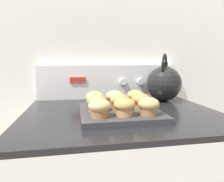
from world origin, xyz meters
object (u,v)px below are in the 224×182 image
Objects in this scene: muffin_r1_c1 at (120,102)px; muffin_r1_c2 at (141,101)px; tea_kettle at (164,83)px; muffin_r1_c0 at (97,103)px; muffin_pan at (120,113)px; muffin_r0_c2 at (149,106)px; muffin_r0_c0 at (99,108)px; muffin_r2_c1 at (115,98)px; muffin_r2_c0 at (95,98)px; muffin_r2_c2 at (135,97)px; muffin_r0_c1 at (124,107)px.

muffin_r1_c2 is (0.08, -0.00, 0.00)m from muffin_r1_c1.
tea_kettle reaches higher than muffin_r1_c1.
muffin_r1_c0 is at bearing 179.27° from muffin_r1_c2.
muffin_r0_c2 is (0.08, -0.09, 0.04)m from muffin_pan.
muffin_r0_c0 is at bearing -136.58° from muffin_r1_c1.
tea_kettle reaches higher than muffin_r2_c1.
muffin_r0_c0 is 0.19m from muffin_r2_c1.
muffin_r0_c0 and muffin_r0_c2 have the same top height.
muffin_r0_c0 and muffin_r1_c0 have the same top height.
muffin_pan is 0.13m from muffin_r0_c2.
muffin_r1_c0 is 1.00× the size of muffin_r1_c1.
muffin_r1_c0 is 0.08m from muffin_r2_c0.
muffin_r0_c0 is (-0.09, -0.08, 0.04)m from muffin_pan.
muffin_r1_c0 is at bearing -153.97° from muffin_r2_c2.
muffin_r1_c0 is 1.00× the size of muffin_r1_c2.
muffin_pan is 4.01× the size of muffin_r0_c0.
muffin_r0_c1 is at bearing 176.75° from muffin_r0_c2.
muffin_r0_c1 is 1.00× the size of muffin_r1_c0.
tea_kettle is (0.20, 0.32, 0.04)m from muffin_r0_c2.
muffin_r1_c2 is at bearing -0.73° from muffin_r1_c0.
muffin_r2_c1 is 0.09m from muffin_r2_c2.
muffin_r1_c0 is at bearing -147.44° from tea_kettle.
tea_kettle is at bearing 27.77° from muffin_r2_c1.
muffin_r1_c1 is at bearing -44.36° from muffin_r2_c0.
muffin_r2_c0 is at bearing 117.26° from muffin_r0_c1.
muffin_r2_c2 is (0.17, 0.00, 0.00)m from muffin_r2_c0.
muffin_r2_c0 is 1.00× the size of muffin_r2_c2.
muffin_r1_c1 is at bearing 88.63° from muffin_r0_c1.
muffin_pan is at bearing 93.92° from muffin_r1_c1.
muffin_r0_c2 is at bearing -46.66° from muffin_pan.
muffin_pan is at bearing 178.16° from muffin_r1_c2.
muffin_r2_c0 is at bearing 134.89° from muffin_r0_c2.
muffin_r2_c2 is (0.09, 0.09, 0.00)m from muffin_r1_c1.
muffin_r2_c0 and muffin_r2_c2 have the same top height.
muffin_r2_c0 is 1.00× the size of muffin_r2_c1.
muffin_r2_c1 is at bearing -152.23° from tea_kettle.
muffin_r2_c2 is at bearing 88.29° from muffin_r0_c2.
muffin_r1_c1 is at bearing 179.90° from muffin_r1_c2.
muffin_pan is 0.38m from tea_kettle.
tea_kettle is at bearing 49.79° from muffin_r1_c2.
muffin_pan is 0.10m from muffin_r1_c0.
muffin_r1_c2 is 1.00× the size of muffin_r2_c2.
muffin_r1_c2 is at bearing 43.42° from muffin_r0_c1.
muffin_r0_c1 and muffin_r1_c0 have the same top height.
muffin_r1_c0 is 0.17m from muffin_r1_c2.
muffin_r2_c0 is (-0.17, 0.17, 0.00)m from muffin_r0_c2.
muffin_r1_c2 is 1.00× the size of muffin_r2_c0.
muffin_r2_c0 is (-0.08, 0.16, 0.00)m from muffin_r0_c1.
muffin_r0_c0 is at bearing 179.06° from muffin_r0_c2.
muffin_pan is 0.13m from muffin_r0_c0.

